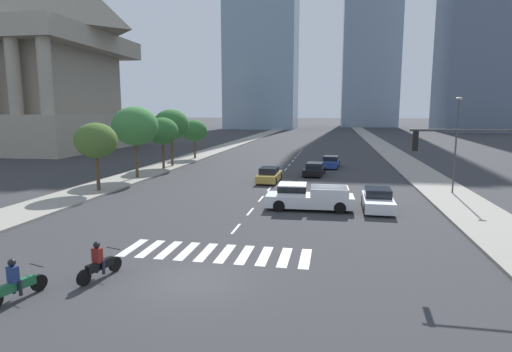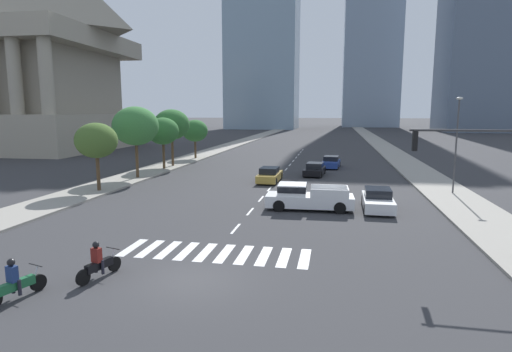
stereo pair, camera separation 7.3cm
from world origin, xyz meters
The scene contains 20 objects.
ground_plane centered at (0.00, 0.00, 0.00)m, with size 800.00×800.00×0.00m, color #333335.
sidewalk_east centered at (13.92, 30.00, 0.07)m, with size 4.00×260.00×0.15m, color gray.
sidewalk_west centered at (-13.92, 30.00, 0.07)m, with size 4.00×260.00×0.15m, color gray.
crosswalk_near centered at (0.00, 3.11, 0.00)m, with size 8.55×2.52×0.01m.
lane_divider_center centered at (0.00, 31.11, 0.00)m, with size 0.14×50.00×0.01m.
motorcycle_lead centered at (-3.55, -0.50, 0.58)m, with size 0.89×2.10×1.49m.
motorcycle_trailing centered at (-5.30, -2.71, 0.58)m, with size 0.93×2.15×1.49m.
pickup_truck centered at (3.41, 12.40, 0.81)m, with size 5.69×2.23×1.67m.
sedan_blue_0 centered at (4.87, 33.37, 0.61)m, with size 2.20×4.49×1.32m.
sedan_gold_1 centered at (-0.52, 22.52, 0.62)m, with size 1.88×4.51×1.36m.
sedan_white_2 centered at (8.07, 13.21, 0.63)m, with size 1.95×4.53×1.38m.
sedan_black_3 centered at (3.31, 27.38, 0.57)m, with size 2.16×4.48×1.24m.
traffic_signal_near centered at (11.26, 4.64, 4.15)m, with size 4.97×0.28×5.80m.
street_lamp_east centered at (14.22, 19.28, 4.37)m, with size 0.50×0.24×7.26m.
street_tree_nearest centered at (-13.12, 15.27, 4.09)m, with size 3.26×3.26×5.34m.
street_tree_second centered at (-13.12, 21.91, 4.99)m, with size 4.25×4.25×6.66m.
street_tree_third centered at (-13.12, 28.19, 4.23)m, with size 3.44×3.44×5.55m.
street_tree_fourth centered at (-13.12, 30.72, 4.86)m, with size 4.05×4.05×6.45m.
street_tree_fifth centered at (-13.12, 38.71, 3.80)m, with size 3.40×3.40×5.11m.
war_memorial centered at (-45.15, 48.40, 18.83)m, with size 28.19×28.19×36.76m.
Camera 2 is at (5.19, -14.28, 6.34)m, focal length 29.13 mm.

